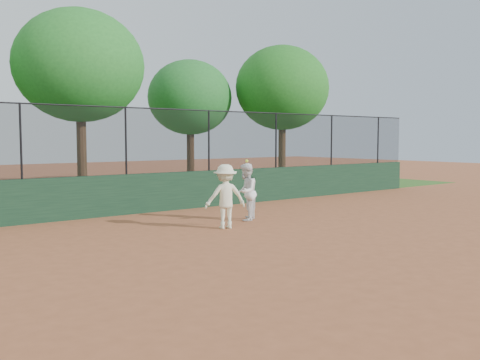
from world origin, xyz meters
TOP-DOWN VIEW (x-y plane):
  - ground at (0.00, 0.00)m, footprint 80.00×80.00m
  - back_wall at (0.00, 6.00)m, footprint 26.00×0.20m
  - grass_strip at (0.00, 12.00)m, footprint 36.00×12.00m
  - player_second at (1.53, 2.86)m, footprint 0.97×0.95m
  - player_main at (0.31, 2.18)m, footprint 1.19×0.93m
  - fence_assembly at (-0.03, 6.00)m, footprint 26.00×0.06m
  - tree_2 at (0.16, 11.01)m, footprint 4.87×4.43m
  - tree_3 at (6.04, 12.53)m, footprint 4.02×3.65m
  - tree_4 at (10.09, 10.60)m, footprint 4.70×4.27m

SIDE VIEW (x-z plane):
  - ground at x=0.00m, z-range 0.00..0.00m
  - grass_strip at x=0.00m, z-range 0.00..0.01m
  - back_wall at x=0.00m, z-range 0.00..1.20m
  - player_second at x=1.53m, z-range 0.00..1.58m
  - player_main at x=0.31m, z-range -0.06..1.68m
  - fence_assembly at x=-0.03m, z-range 1.24..3.24m
  - tree_3 at x=6.04m, z-range 1.20..7.10m
  - tree_4 at x=10.09m, z-range 1.32..8.05m
  - tree_2 at x=0.16m, z-range 1.42..8.50m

